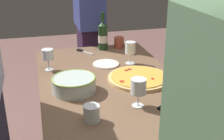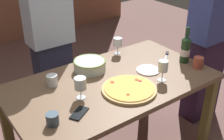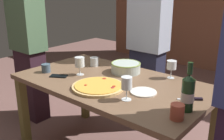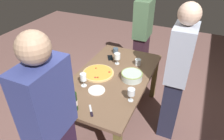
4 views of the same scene
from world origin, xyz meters
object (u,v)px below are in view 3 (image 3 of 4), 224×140
(wine_bottle, at_px, (188,93))
(wine_glass_far_left, at_px, (127,84))
(cup_spare, at_px, (177,112))
(pizza, at_px, (98,86))
(wine_glass_near_pizza, at_px, (172,66))
(person_guest_right, at_px, (148,47))
(pizza_knife, at_px, (193,99))
(cup_amber, at_px, (46,68))
(person_guest_left, at_px, (28,47))
(wine_glass_by_bottle, at_px, (80,62))
(side_plate, at_px, (143,92))
(cell_phone, at_px, (59,76))
(dining_table, at_px, (112,91))
(serving_bowl, at_px, (126,67))
(cup_ceramic, at_px, (94,62))

(wine_bottle, height_order, wine_glass_far_left, wine_bottle)
(wine_glass_far_left, xyz_separation_m, cup_spare, (0.39, -0.03, -0.07))
(wine_glass_far_left, bearing_deg, pizza, 173.22)
(wine_glass_near_pizza, bearing_deg, person_guest_right, 141.31)
(pizza, bearing_deg, pizza_knife, 21.73)
(pizza, relative_size, cup_spare, 4.26)
(cup_amber, height_order, person_guest_right, person_guest_right)
(pizza_knife, distance_m, person_guest_left, 1.89)
(pizza, bearing_deg, wine_bottle, 6.79)
(wine_bottle, relative_size, cup_spare, 3.33)
(wine_glass_by_bottle, xyz_separation_m, person_guest_left, (-0.90, 0.08, -0.02))
(side_plate, relative_size, cell_phone, 1.35)
(pizza, xyz_separation_m, pizza_knife, (0.65, 0.26, -0.01))
(pizza, xyz_separation_m, cup_spare, (0.69, -0.06, 0.04))
(wine_bottle, bearing_deg, dining_table, 171.49)
(wine_glass_far_left, bearing_deg, pizza_knife, 39.78)
(cup_amber, relative_size, pizza_knife, 0.53)
(dining_table, bearing_deg, wine_bottle, -8.51)
(cup_amber, bearing_deg, pizza_knife, 12.63)
(pizza_knife, bearing_deg, dining_table, -173.72)
(cup_spare, bearing_deg, side_plate, 150.99)
(serving_bowl, distance_m, wine_glass_by_bottle, 0.41)
(person_guest_left, bearing_deg, cup_spare, -7.08)
(side_plate, bearing_deg, wine_glass_by_bottle, -178.15)
(cup_ceramic, bearing_deg, wine_glass_by_bottle, -72.37)
(cup_spare, bearing_deg, wine_bottle, 92.83)
(pizza_knife, height_order, person_guest_right, person_guest_right)
(side_plate, height_order, pizza_knife, pizza_knife)
(dining_table, xyz_separation_m, cup_spare, (0.71, -0.25, 0.14))
(wine_glass_by_bottle, xyz_separation_m, side_plate, (0.65, 0.02, -0.11))
(pizza, xyz_separation_m, cup_ceramic, (-0.42, 0.39, 0.03))
(cup_spare, height_order, side_plate, cup_spare)
(wine_bottle, distance_m, cup_spare, 0.16)
(pizza, distance_m, cup_amber, 0.62)
(side_plate, xyz_separation_m, person_guest_right, (-0.48, 0.80, 0.13))
(serving_bowl, xyz_separation_m, cell_phone, (-0.37, -0.46, -0.04))
(serving_bowl, height_order, cup_amber, serving_bowl)
(cup_amber, bearing_deg, person_guest_right, 64.85)
(wine_glass_far_left, height_order, cup_ceramic, wine_glass_far_left)
(wine_glass_by_bottle, xyz_separation_m, cell_phone, (-0.10, -0.15, -0.11))
(side_plate, distance_m, cell_phone, 0.77)
(cup_ceramic, bearing_deg, cup_amber, -115.54)
(wine_bottle, relative_size, person_guest_right, 0.18)
(cell_phone, distance_m, person_guest_left, 0.83)
(person_guest_left, bearing_deg, serving_bowl, 11.89)
(dining_table, relative_size, cup_spare, 16.89)
(wine_glass_by_bottle, xyz_separation_m, pizza_knife, (0.98, 0.14, -0.11))
(wine_glass_by_bottle, relative_size, person_guest_left, 0.10)
(cup_amber, bearing_deg, wine_glass_near_pizza, 31.90)
(side_plate, relative_size, person_guest_right, 0.11)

